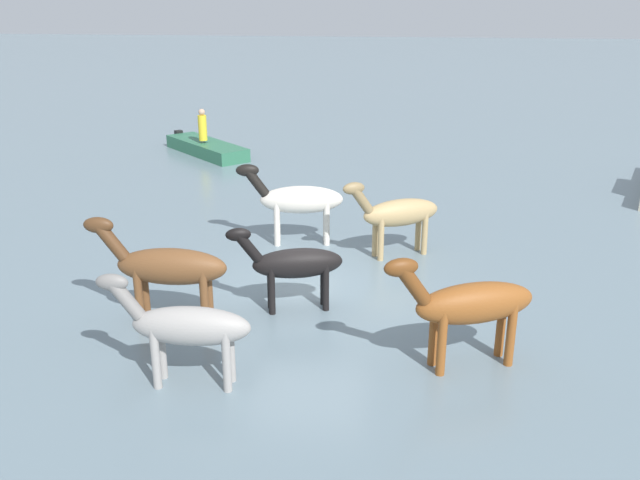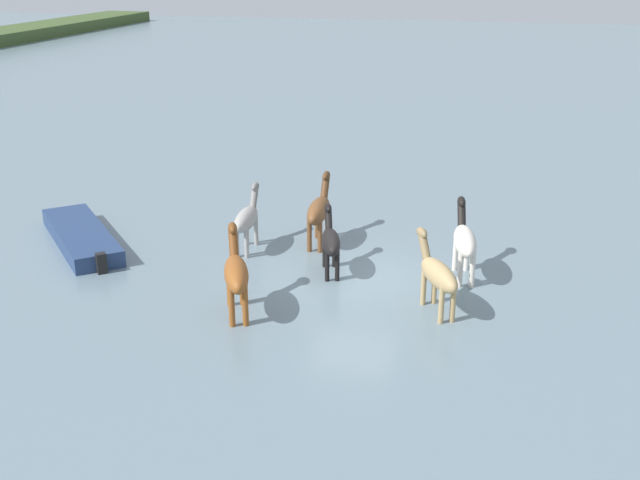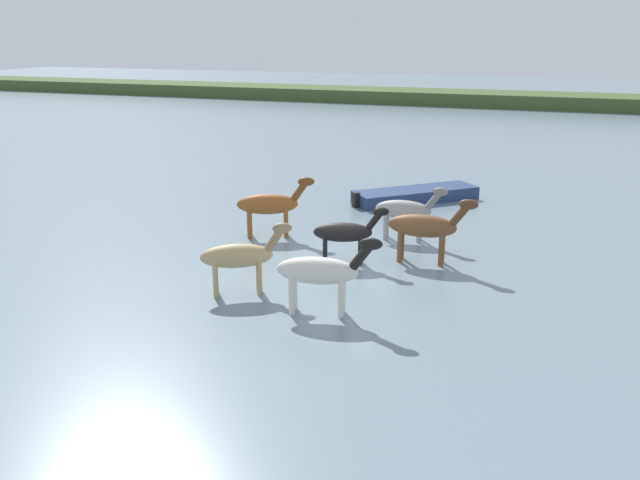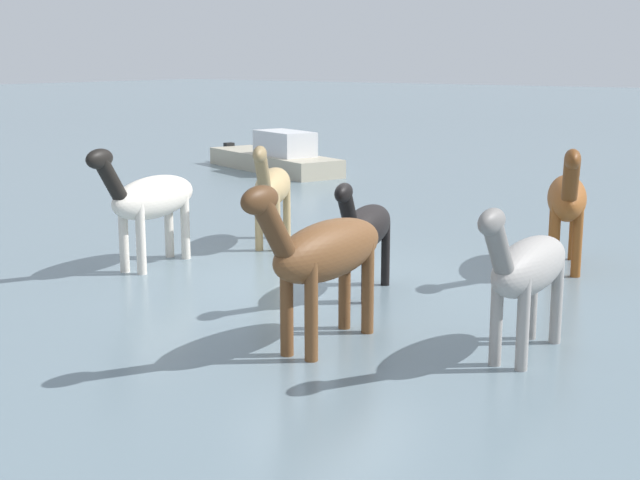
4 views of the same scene
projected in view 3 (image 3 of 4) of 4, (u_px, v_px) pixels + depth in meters
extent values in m
plane|color=slate|center=(332.00, 270.00, 19.12)|extent=(177.72, 177.72, 0.00)
cube|color=#3E5129|center=(494.00, 105.00, 61.35)|extent=(159.95, 6.00, 2.40)
ellipsoid|color=silver|center=(317.00, 271.00, 15.87)|extent=(2.09, 0.95, 0.68)
cylinder|color=silver|center=(343.00, 291.00, 16.10)|extent=(0.15, 0.15, 1.12)
cylinder|color=silver|center=(341.00, 296.00, 15.80)|extent=(0.15, 0.15, 1.12)
cylinder|color=silver|center=(294.00, 288.00, 16.29)|extent=(0.15, 0.15, 1.12)
cylinder|color=silver|center=(292.00, 293.00, 15.98)|extent=(0.15, 0.15, 1.12)
cylinder|color=black|center=(362.00, 256.00, 15.57)|extent=(0.65, 0.34, 0.74)
ellipsoid|color=black|center=(371.00, 244.00, 15.45)|extent=(0.59, 0.33, 0.30)
ellipsoid|color=brown|center=(267.00, 204.00, 21.92)|extent=(2.12, 1.34, 0.69)
cylinder|color=brown|center=(286.00, 219.00, 22.27)|extent=(0.15, 0.15, 1.13)
cylinder|color=brown|center=(286.00, 221.00, 21.96)|extent=(0.15, 0.15, 1.13)
cylinder|color=brown|center=(250.00, 219.00, 22.22)|extent=(0.15, 0.15, 1.13)
cylinder|color=brown|center=(249.00, 222.00, 21.90)|extent=(0.15, 0.15, 1.13)
cylinder|color=brown|center=(300.00, 191.00, 21.83)|extent=(0.67, 0.46, 0.75)
ellipsoid|color=brown|center=(306.00, 182.00, 21.75)|extent=(0.61, 0.43, 0.30)
ellipsoid|color=tan|center=(237.00, 256.00, 17.11)|extent=(1.93, 1.41, 0.64)
cylinder|color=tan|center=(259.00, 272.00, 17.50)|extent=(0.14, 0.14, 1.05)
cylinder|color=tan|center=(259.00, 276.00, 17.21)|extent=(0.14, 0.14, 1.05)
cylinder|color=tan|center=(215.00, 274.00, 17.33)|extent=(0.14, 0.14, 1.05)
cylinder|color=tan|center=(215.00, 278.00, 17.04)|extent=(0.14, 0.14, 1.05)
cylinder|color=olive|center=(275.00, 239.00, 17.14)|extent=(0.62, 0.47, 0.70)
ellipsoid|color=olive|center=(282.00, 228.00, 17.08)|extent=(0.56, 0.44, 0.28)
ellipsoid|color=black|center=(343.00, 232.00, 19.42)|extent=(1.82, 1.01, 0.59)
cylinder|color=black|center=(360.00, 246.00, 19.68)|extent=(0.13, 0.13, 0.96)
cylinder|color=black|center=(360.00, 249.00, 19.41)|extent=(0.13, 0.13, 0.96)
cylinder|color=black|center=(325.00, 246.00, 19.72)|extent=(0.13, 0.13, 0.96)
cylinder|color=black|center=(325.00, 249.00, 19.45)|extent=(0.13, 0.13, 0.96)
cylinder|color=black|center=(374.00, 220.00, 19.26)|extent=(0.57, 0.35, 0.64)
ellipsoid|color=black|center=(381.00, 212.00, 19.17)|extent=(0.52, 0.33, 0.26)
ellipsoid|color=#9E9993|center=(403.00, 210.00, 21.65)|extent=(1.89, 0.65, 0.63)
cylinder|color=#9E9993|center=(420.00, 225.00, 21.79)|extent=(0.14, 0.14, 1.03)
cylinder|color=#9E9993|center=(419.00, 227.00, 21.51)|extent=(0.14, 0.14, 1.03)
cylinder|color=#9E9993|center=(387.00, 222.00, 22.09)|extent=(0.14, 0.14, 1.03)
cylinder|color=#9E9993|center=(385.00, 224.00, 21.82)|extent=(0.14, 0.14, 1.03)
cylinder|color=slate|center=(434.00, 200.00, 21.25)|extent=(0.58, 0.25, 0.68)
ellipsoid|color=slate|center=(441.00, 192.00, 21.11)|extent=(0.52, 0.24, 0.27)
ellipsoid|color=brown|center=(422.00, 226.00, 19.46)|extent=(2.08, 0.70, 0.69)
cylinder|color=brown|center=(443.00, 244.00, 19.61)|extent=(0.15, 0.15, 1.13)
cylinder|color=brown|center=(441.00, 248.00, 19.31)|extent=(0.15, 0.15, 1.13)
cylinder|color=brown|center=(402.00, 240.00, 19.96)|extent=(0.15, 0.15, 1.13)
cylinder|color=brown|center=(400.00, 244.00, 19.66)|extent=(0.15, 0.15, 1.13)
cylinder|color=#50311A|center=(460.00, 214.00, 19.02)|extent=(0.64, 0.27, 0.75)
ellipsoid|color=#50311A|center=(469.00, 204.00, 18.87)|extent=(0.57, 0.26, 0.30)
cube|color=navy|center=(416.00, 197.00, 26.85)|extent=(4.83, 4.54, 0.66)
cube|color=black|center=(356.00, 201.00, 25.86)|extent=(0.37, 0.37, 0.71)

